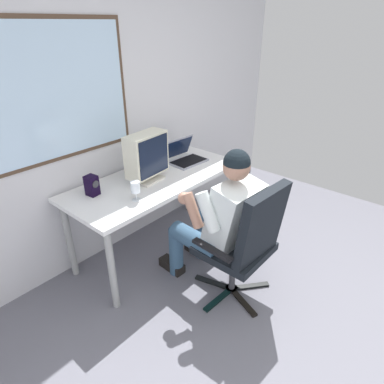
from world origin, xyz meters
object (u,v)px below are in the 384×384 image
at_px(wine_glass, 135,188).
at_px(desk_speaker, 92,185).
at_px(crt_monitor, 147,155).
at_px(laptop, 184,155).
at_px(desk, 156,186).
at_px(office_chair, 247,240).
at_px(person_seated, 219,218).

relative_size(wine_glass, desk_speaker, 0.95).
bearing_deg(wine_glass, crt_monitor, 32.33).
bearing_deg(crt_monitor, laptop, 7.79).
height_order(desk, office_chair, office_chair).
bearing_deg(laptop, wine_glass, -162.55).
bearing_deg(wine_glass, desk, 25.59).
distance_m(desk, person_seated, 0.70).
height_order(office_chair, person_seated, person_seated).
bearing_deg(person_seated, desk_speaker, 122.18).
relative_size(person_seated, laptop, 3.27).
bearing_deg(desk, wine_glass, -154.41).
xyz_separation_m(office_chair, wine_glass, (-0.35, 0.78, 0.29)).
bearing_deg(wine_glass, person_seated, -54.97).
relative_size(desk, laptop, 4.39).
height_order(person_seated, laptop, person_seated).
height_order(office_chair, crt_monitor, crt_monitor).
height_order(desk, desk_speaker, desk_speaker).
distance_m(wine_glass, desk_speaker, 0.36).
height_order(wine_glass, desk_speaker, desk_speaker).
relative_size(office_chair, crt_monitor, 2.42).
relative_size(office_chair, desk_speaker, 6.25).
relative_size(desk, desk_speaker, 10.08).
xyz_separation_m(office_chair, desk_speaker, (-0.51, 1.10, 0.28)).
bearing_deg(crt_monitor, person_seated, -84.64).
bearing_deg(office_chair, person_seated, 86.87).
bearing_deg(crt_monitor, office_chair, -86.97).
height_order(laptop, desk_speaker, laptop).
height_order(person_seated, desk_speaker, person_seated).
xyz_separation_m(office_chair, laptop, (0.48, 1.04, 0.25)).
xyz_separation_m(desk, person_seated, (-0.02, -0.70, -0.04)).
bearing_deg(desk_speaker, desk, -14.47).
bearing_deg(desk, desk_speaker, 165.53).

